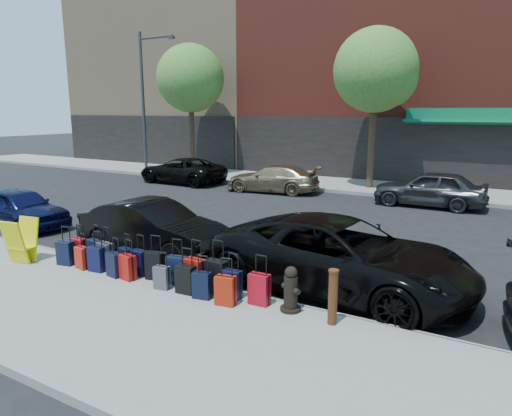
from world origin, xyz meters
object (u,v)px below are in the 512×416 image
Objects in this scene: display_rack at (21,241)px; fire_hydrant at (291,290)px; streetlight at (145,94)px; car_far_1 at (272,179)px; bollard at (333,296)px; car_far_0 at (182,170)px; tree_left at (192,80)px; tree_center at (378,72)px; car_far_2 at (430,189)px; car_near_2 at (340,256)px; suitcase_front_5 at (155,266)px; car_near_1 at (153,228)px; car_near_0 at (20,208)px.

fire_hydrant is at bearing -2.74° from display_rack.
streetlight reaches higher than car_far_1.
display_rack is 12.32m from car_far_1.
display_rack is (-7.62, -0.59, 0.02)m from bollard.
car_far_0 is (4.10, -1.93, -4.00)m from streetlight.
bollard is (13.87, -14.42, -4.76)m from tree_left.
tree_center reaches higher than car_far_2.
tree_center is 1.32× the size of car_near_2.
bollard is (4.06, -0.12, 0.20)m from suitcase_front_5.
car_far_0 is 1.10× the size of car_far_1.
suitcase_front_5 is at bearing -136.19° from car_near_1.
car_near_1 is at bearing 123.22° from suitcase_front_5.
car_far_1 reaches higher than bollard.
car_near_1 is (8.17, -12.56, -4.72)m from tree_left.
bollard is at bearing 15.53° from fire_hydrant.
bollard is at bearing 25.31° from car_far_1.
display_rack is 0.25× the size of car_far_2.
car_near_0 is at bearing 138.13° from display_rack.
car_near_1 is at bearing 43.11° from display_rack.
car_near_1 is 5.17m from car_near_2.
tree_center is at bearing 124.15° from fire_hydrant.
tree_center reaches higher than car_far_1.
tree_center reaches higher than car_near_1.
car_near_2 is 15.73m from car_far_0.
tree_center is 10.81m from car_far_0.
tree_left is 1.32× the size of car_near_2.
bollard is at bearing -39.24° from streetlight.
tree_left is at bearing 180.00° from tree_center.
tree_center is 1.72× the size of car_far_2.
car_far_1 is at bearing -11.90° from streetlight.
suitcase_front_5 is 1.00× the size of bollard.
car_far_2 is (6.92, 0.13, 0.09)m from car_far_1.
suitcase_front_5 is 0.26× the size of car_near_0.
suitcase_front_5 is 7.52m from car_near_0.
car_near_1 is (-1.63, 1.75, 0.24)m from suitcase_front_5.
car_near_2 reaches higher than fire_hydrant.
car_far_2 is (5.30, 9.99, 0.02)m from car_near_1.
fire_hydrant is 0.15× the size of car_near_2.
car_far_0 is 1.12× the size of car_far_2.
fire_hydrant is at bearing -80.00° from tree_center.
suitcase_front_5 is 12.30m from car_far_2.
suitcase_front_5 is at bearing 38.88° from car_far_0.
display_rack is (-3.56, -0.71, 0.22)m from suitcase_front_5.
car_near_0 is 0.86× the size of car_far_1.
display_rack is (9.18, -14.32, -3.99)m from streetlight.
car_near_0 is at bearing -165.14° from fire_hydrant.
car_near_1 is at bearing -87.54° from car_near_0.
fire_hydrant is at bearing -108.89° from car_near_1.
car_far_0 is at bearing 159.64° from fire_hydrant.
tree_center is at bearing 2.98° from streetlight.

